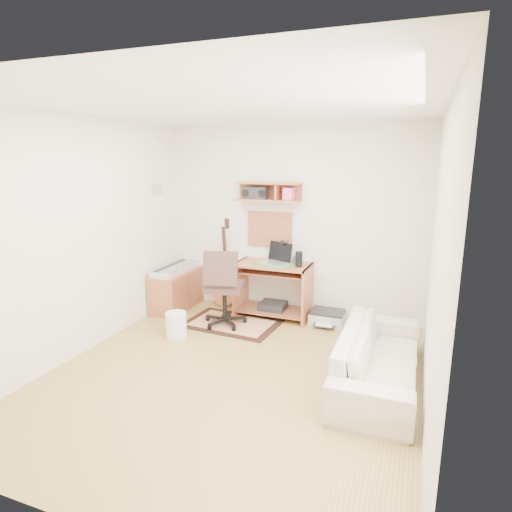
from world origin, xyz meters
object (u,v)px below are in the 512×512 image
at_px(desk, 273,290).
at_px(cabinet, 176,290).
at_px(printer, 328,317).
at_px(task_chair, 224,287).
at_px(sofa, 379,349).

height_order(desk, cabinet, desk).
distance_m(cabinet, printer, 2.20).
height_order(task_chair, printer, task_chair).
height_order(task_chair, cabinet, task_chair).
xyz_separation_m(desk, cabinet, (-1.42, -0.18, -0.10)).
xyz_separation_m(task_chair, printer, (1.25, 0.52, -0.44)).
height_order(desk, task_chair, task_chair).
relative_size(cabinet, sofa, 0.49).
relative_size(desk, cabinet, 1.11).
relative_size(desk, task_chair, 0.96).
distance_m(task_chair, cabinet, 1.03).
distance_m(task_chair, printer, 1.42).
bearing_deg(sofa, desk, 48.50).
height_order(cabinet, printer, cabinet).
bearing_deg(printer, cabinet, -174.88).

